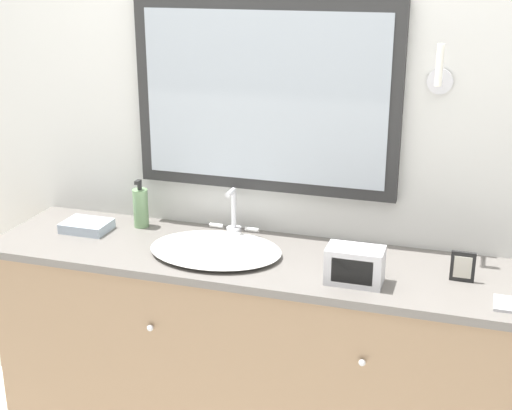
{
  "coord_description": "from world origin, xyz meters",
  "views": [
    {
      "loc": [
        0.67,
        -2.02,
        1.93
      ],
      "look_at": [
        -0.06,
        0.3,
        1.09
      ],
      "focal_mm": 50.0,
      "sensor_mm": 36.0,
      "label": 1
    }
  ],
  "objects_px": {
    "appliance_box": "(355,266)",
    "picture_frame": "(463,267)",
    "soap_bottle": "(141,207)",
    "sink_basin": "(216,248)"
  },
  "relations": [
    {
      "from": "appliance_box",
      "to": "picture_frame",
      "type": "xyz_separation_m",
      "value": [
        0.35,
        0.12,
        -0.01
      ]
    },
    {
      "from": "sink_basin",
      "to": "picture_frame",
      "type": "xyz_separation_m",
      "value": [
        0.88,
        0.02,
        0.03
      ]
    },
    {
      "from": "appliance_box",
      "to": "picture_frame",
      "type": "height_order",
      "value": "appliance_box"
    },
    {
      "from": "soap_bottle",
      "to": "appliance_box",
      "type": "xyz_separation_m",
      "value": [
        0.93,
        -0.27,
        -0.02
      ]
    },
    {
      "from": "appliance_box",
      "to": "picture_frame",
      "type": "bearing_deg",
      "value": 19.49
    },
    {
      "from": "sink_basin",
      "to": "picture_frame",
      "type": "distance_m",
      "value": 0.89
    },
    {
      "from": "sink_basin",
      "to": "soap_bottle",
      "type": "height_order",
      "value": "soap_bottle"
    },
    {
      "from": "sink_basin",
      "to": "soap_bottle",
      "type": "distance_m",
      "value": 0.43
    },
    {
      "from": "picture_frame",
      "to": "soap_bottle",
      "type": "bearing_deg",
      "value": 173.42
    },
    {
      "from": "appliance_box",
      "to": "picture_frame",
      "type": "relative_size",
      "value": 1.8
    }
  ]
}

